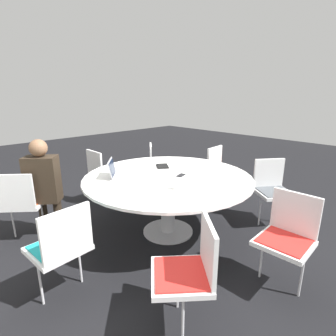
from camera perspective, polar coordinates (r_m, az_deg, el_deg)
ground_plane at (r=3.47m, az=-0.00°, el=-13.65°), size 16.00×16.00×0.00m
conference_table at (r=3.20m, az=-0.00°, el=-3.52°), size 2.02×2.02×0.75m
chair_0 at (r=3.52m, az=-29.24°, el=-6.00°), size 0.61×0.61×0.87m
chair_1 at (r=2.42m, az=-22.25°, el=-15.00°), size 0.45×0.47×0.87m
chair_2 at (r=2.01m, az=4.80°, el=-20.66°), size 0.61×0.61×0.87m
chair_3 at (r=2.62m, az=24.60°, el=-12.73°), size 0.45×0.43×0.87m
chair_4 at (r=3.76m, az=21.78°, el=-3.71°), size 0.60×0.60×0.87m
chair_5 at (r=4.39m, az=11.45°, el=-0.11°), size 0.46×0.47×0.87m
chair_6 at (r=4.59m, az=-2.13°, el=0.89°), size 0.61×0.61×0.87m
chair_7 at (r=4.28m, az=-14.07°, el=-0.69°), size 0.44×0.42×0.87m
person_0 at (r=3.43m, az=-25.48°, el=-2.60°), size 0.40×0.42×1.22m
laptop at (r=3.17m, az=-11.08°, el=-0.97°), size 0.39×0.38×0.21m
spiral_notebook at (r=3.55m, az=-1.23°, el=0.42°), size 0.26×0.24×0.02m
coffee_cup at (r=2.73m, az=2.01°, el=-3.71°), size 0.08×0.08×0.09m
cell_phone at (r=3.18m, az=2.83°, el=-1.59°), size 0.11×0.15×0.01m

